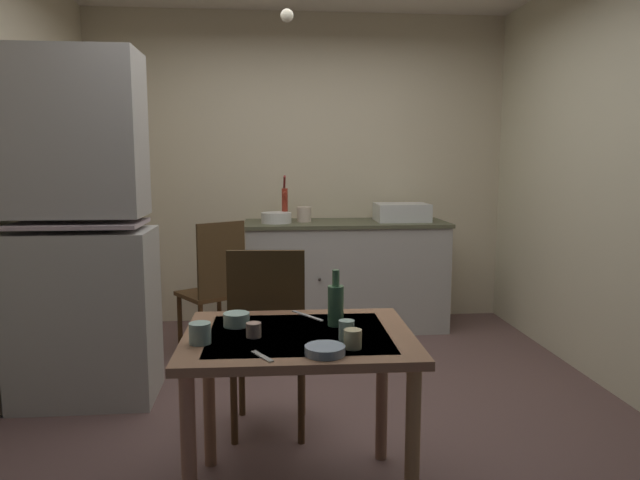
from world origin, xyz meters
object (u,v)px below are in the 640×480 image
(dining_table, at_px, (299,359))
(hand_pump, at_px, (285,202))
(hutch_cabinet, at_px, (81,241))
(mixing_bowl_counter, at_px, (276,218))
(chair_far_side, at_px, (268,339))
(serving_bowl_wide, at_px, (325,350))
(sink_basin, at_px, (402,212))
(mug_dark, at_px, (254,330))
(chair_by_counter, at_px, (215,286))
(glass_bottle, at_px, (336,304))

(dining_table, bearing_deg, hand_pump, 89.25)
(hutch_cabinet, bearing_deg, hand_pump, 48.64)
(mixing_bowl_counter, bearing_deg, chair_far_side, -92.51)
(hutch_cabinet, distance_m, serving_bowl_wide, 1.95)
(chair_far_side, xyz_separation_m, serving_bowl_wide, (0.20, -0.87, 0.22))
(sink_basin, relative_size, mug_dark, 7.29)
(serving_bowl_wide, bearing_deg, mixing_bowl_counter, 92.52)
(hutch_cabinet, height_order, mixing_bowl_counter, hutch_cabinet)
(hutch_cabinet, relative_size, chair_far_side, 2.05)
(mixing_bowl_counter, distance_m, chair_by_counter, 0.84)
(hand_pump, xyz_separation_m, mug_dark, (-0.22, -2.62, -0.32))
(mixing_bowl_counter, distance_m, glass_bottle, 2.41)
(hand_pump, bearing_deg, chair_by_counter, -130.74)
(sink_basin, height_order, chair_far_side, sink_basin)
(hand_pump, xyz_separation_m, serving_bowl_wide, (0.05, -2.86, -0.34))
(hutch_cabinet, xyz_separation_m, serving_bowl_wide, (1.29, -1.45, -0.21))
(mixing_bowl_counter, xyz_separation_m, dining_table, (0.04, -2.49, -0.34))
(dining_table, relative_size, chair_far_side, 0.95)
(dining_table, distance_m, mug_dark, 0.23)
(chair_far_side, relative_size, chair_by_counter, 1.01)
(hutch_cabinet, xyz_separation_m, mug_dark, (1.02, -1.22, -0.20))
(hutch_cabinet, distance_m, glass_bottle, 1.75)
(serving_bowl_wide, bearing_deg, dining_table, 106.75)
(chair_far_side, bearing_deg, chair_by_counter, 105.86)
(hand_pump, height_order, glass_bottle, hand_pump)
(sink_basin, xyz_separation_m, chair_far_side, (-1.15, -1.94, -0.47))
(hutch_cabinet, xyz_separation_m, sink_basin, (2.23, 1.36, 0.03))
(serving_bowl_wide, xyz_separation_m, mug_dark, (-0.26, 0.24, 0.01))
(hutch_cabinet, relative_size, serving_bowl_wide, 13.74)
(sink_basin, distance_m, glass_bottle, 2.60)
(mixing_bowl_counter, bearing_deg, mug_dark, -93.22)
(mixing_bowl_counter, relative_size, glass_bottle, 1.03)
(dining_table, height_order, serving_bowl_wide, serving_bowl_wide)
(hand_pump, relative_size, mixing_bowl_counter, 1.56)
(mixing_bowl_counter, distance_m, dining_table, 2.52)
(chair_by_counter, bearing_deg, hutch_cabinet, -131.85)
(mug_dark, bearing_deg, sink_basin, 64.91)
(hutch_cabinet, distance_m, mixing_bowl_counter, 1.75)
(chair_by_counter, distance_m, serving_bowl_wide, 2.32)
(mixing_bowl_counter, bearing_deg, dining_table, -89.08)
(mixing_bowl_counter, height_order, chair_far_side, mixing_bowl_counter)
(sink_basin, bearing_deg, hutch_cabinet, -148.58)
(mug_dark, distance_m, glass_bottle, 0.38)
(hutch_cabinet, height_order, chair_far_side, hutch_cabinet)
(serving_bowl_wide, relative_size, glass_bottle, 0.62)
(hand_pump, relative_size, chair_by_counter, 0.39)
(chair_far_side, xyz_separation_m, glass_bottle, (0.29, -0.50, 0.30))
(chair_far_side, xyz_separation_m, mug_dark, (-0.06, -0.63, 0.24))
(mixing_bowl_counter, bearing_deg, glass_bottle, -85.09)
(hand_pump, bearing_deg, mug_dark, -94.71)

